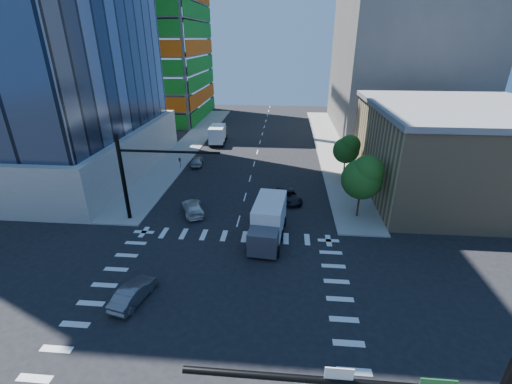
# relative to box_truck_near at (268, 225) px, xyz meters

# --- Properties ---
(ground) EXTENTS (160.00, 160.00, 0.00)m
(ground) POSITION_rel_box_truck_near_xyz_m (-3.24, -8.65, -1.58)
(ground) COLOR black
(ground) RESTS_ON ground
(road_markings) EXTENTS (20.00, 20.00, 0.01)m
(road_markings) POSITION_rel_box_truck_near_xyz_m (-3.24, -8.65, -1.57)
(road_markings) COLOR silver
(road_markings) RESTS_ON ground
(sidewalk_ne) EXTENTS (5.00, 60.00, 0.15)m
(sidewalk_ne) POSITION_rel_box_truck_near_xyz_m (9.26, 31.35, -1.50)
(sidewalk_ne) COLOR gray
(sidewalk_ne) RESTS_ON ground
(sidewalk_nw) EXTENTS (5.00, 60.00, 0.15)m
(sidewalk_nw) POSITION_rel_box_truck_near_xyz_m (-15.74, 31.35, -1.50)
(sidewalk_nw) COLOR gray
(sidewalk_nw) RESTS_ON ground
(construction_building) EXTENTS (25.16, 34.50, 70.60)m
(construction_building) POSITION_rel_box_truck_near_xyz_m (-30.65, 53.28, 23.03)
(construction_building) COLOR slate
(construction_building) RESTS_ON ground
(commercial_building) EXTENTS (20.50, 22.50, 10.60)m
(commercial_building) POSITION_rel_box_truck_near_xyz_m (21.76, 13.35, 3.74)
(commercial_building) COLOR tan
(commercial_building) RESTS_ON ground
(bg_building_ne) EXTENTS (24.00, 30.00, 28.00)m
(bg_building_ne) POSITION_rel_box_truck_near_xyz_m (23.76, 46.35, 12.42)
(bg_building_ne) COLOR #645E5A
(bg_building_ne) RESTS_ON ground
(signal_mast_nw) EXTENTS (10.20, 0.40, 9.00)m
(signal_mast_nw) POSITION_rel_box_truck_near_xyz_m (-13.23, 2.85, 3.92)
(signal_mast_nw) COLOR black
(signal_mast_nw) RESTS_ON sidewalk_nw
(tree_south) EXTENTS (4.16, 4.16, 6.82)m
(tree_south) POSITION_rel_box_truck_near_xyz_m (9.39, 5.26, 3.11)
(tree_south) COLOR #382316
(tree_south) RESTS_ON sidewalk_ne
(tree_north) EXTENTS (3.54, 3.52, 5.78)m
(tree_north) POSITION_rel_box_truck_near_xyz_m (9.69, 17.26, 2.41)
(tree_north) COLOR #382316
(tree_north) RESTS_ON sidewalk_ne
(car_nb_far) EXTENTS (3.49, 5.04, 1.28)m
(car_nb_far) POSITION_rel_box_truck_near_xyz_m (2.05, 8.77, -0.94)
(car_nb_far) COLOR black
(car_nb_far) RESTS_ON ground
(car_sb_near) EXTENTS (3.62, 5.10, 1.37)m
(car_sb_near) POSITION_rel_box_truck_near_xyz_m (-8.41, 4.73, -0.89)
(car_sb_near) COLOR silver
(car_sb_near) RESTS_ON ground
(car_sb_mid) EXTENTS (2.21, 4.27, 1.39)m
(car_sb_mid) POSITION_rel_box_truck_near_xyz_m (-11.74, 19.99, -0.88)
(car_sb_mid) COLOR #9C9FA3
(car_sb_mid) RESTS_ON ground
(car_sb_cross) EXTENTS (2.32, 4.38, 1.37)m
(car_sb_cross) POSITION_rel_box_truck_near_xyz_m (-9.18, -9.08, -0.89)
(car_sb_cross) COLOR #58575D
(car_sb_cross) RESTS_ON ground
(box_truck_near) EXTENTS (3.53, 7.04, 3.56)m
(box_truck_near) POSITION_rel_box_truck_near_xyz_m (0.00, 0.00, 0.00)
(box_truck_near) COLOR black
(box_truck_near) RESTS_ON ground
(box_truck_far) EXTENTS (3.04, 6.43, 3.30)m
(box_truck_far) POSITION_rel_box_truck_near_xyz_m (-10.80, 32.30, -0.12)
(box_truck_far) COLOR black
(box_truck_far) RESTS_ON ground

